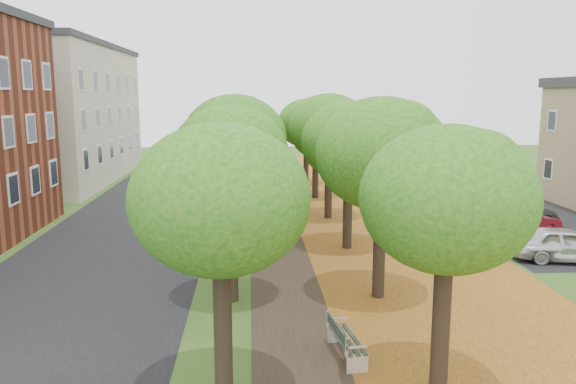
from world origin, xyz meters
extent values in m
cube|color=black|center=(-7.50, 15.00, 0.00)|extent=(8.00, 70.00, 0.01)
cube|color=black|center=(0.00, 15.00, 0.00)|extent=(3.20, 70.00, 0.01)
cube|color=#A36C1E|center=(5.00, 15.00, 0.01)|extent=(7.50, 70.00, 0.01)
cube|color=black|center=(13.50, 16.00, 0.00)|extent=(9.00, 16.00, 0.01)
cylinder|color=black|center=(-2.20, 0.00, 1.62)|extent=(0.40, 0.40, 3.25)
ellipsoid|color=#165812|center=(-2.20, 0.00, 4.54)|extent=(3.98, 3.98, 3.38)
cylinder|color=black|center=(-2.20, 6.00, 1.62)|extent=(0.40, 0.40, 3.25)
ellipsoid|color=#165812|center=(-2.20, 6.00, 4.54)|extent=(3.98, 3.98, 3.38)
cylinder|color=black|center=(-2.20, 12.00, 1.62)|extent=(0.40, 0.40, 3.25)
ellipsoid|color=#165812|center=(-2.20, 12.00, 4.54)|extent=(3.98, 3.98, 3.38)
cylinder|color=black|center=(-2.20, 18.00, 1.62)|extent=(0.40, 0.40, 3.25)
ellipsoid|color=#165812|center=(-2.20, 18.00, 4.54)|extent=(3.98, 3.98, 3.38)
cylinder|color=black|center=(-2.20, 24.00, 1.62)|extent=(0.40, 0.40, 3.25)
ellipsoid|color=#165812|center=(-2.20, 24.00, 4.54)|extent=(3.98, 3.98, 3.38)
cylinder|color=black|center=(-2.20, 30.00, 1.62)|extent=(0.40, 0.40, 3.25)
ellipsoid|color=#165812|center=(-2.20, 30.00, 4.54)|extent=(3.98, 3.98, 3.38)
cylinder|color=black|center=(2.60, 0.00, 1.62)|extent=(0.40, 0.40, 3.25)
ellipsoid|color=#165812|center=(2.60, 0.00, 4.54)|extent=(3.98, 3.98, 3.38)
cylinder|color=black|center=(2.60, 6.00, 1.62)|extent=(0.40, 0.40, 3.25)
ellipsoid|color=#165812|center=(2.60, 6.00, 4.54)|extent=(3.98, 3.98, 3.38)
cylinder|color=black|center=(2.60, 12.00, 1.62)|extent=(0.40, 0.40, 3.25)
ellipsoid|color=#165812|center=(2.60, 12.00, 4.54)|extent=(3.98, 3.98, 3.38)
cylinder|color=black|center=(2.60, 18.00, 1.62)|extent=(0.40, 0.40, 3.25)
ellipsoid|color=#165812|center=(2.60, 18.00, 4.54)|extent=(3.98, 3.98, 3.38)
cylinder|color=black|center=(2.60, 24.00, 1.62)|extent=(0.40, 0.40, 3.25)
ellipsoid|color=#165812|center=(2.60, 24.00, 4.54)|extent=(3.98, 3.98, 3.38)
cylinder|color=black|center=(2.60, 30.00, 1.62)|extent=(0.40, 0.40, 3.25)
ellipsoid|color=#165812|center=(2.60, 30.00, 4.54)|extent=(3.98, 3.98, 3.38)
cube|color=beige|center=(-17.00, 33.00, 5.00)|extent=(10.00, 20.00, 10.00)
cube|color=#2D2D33|center=(-17.00, 33.00, 10.20)|extent=(10.30, 20.30, 0.40)
cube|color=#252F27|center=(0.83, 1.80, 0.48)|extent=(0.72, 1.95, 0.04)
cube|color=#252F27|center=(0.56, 1.77, 0.76)|extent=(0.28, 1.90, 0.28)
cube|color=silver|center=(0.94, 0.94, 0.24)|extent=(0.53, 0.13, 0.48)
cube|color=silver|center=(0.73, 2.67, 0.24)|extent=(0.53, 0.13, 0.48)
cube|color=silver|center=(0.94, 0.94, 0.67)|extent=(0.48, 0.12, 0.04)
cube|color=silver|center=(0.73, 2.67, 0.67)|extent=(0.48, 0.12, 0.04)
imported|color=silver|center=(11.00, 9.46, 0.70)|extent=(4.36, 2.47, 1.40)
imported|color=maroon|center=(11.00, 13.39, 0.67)|extent=(4.30, 2.61, 1.34)
imported|color=#2E2E32|center=(11.93, 16.03, 0.65)|extent=(4.78, 2.69, 1.31)
imported|color=silver|center=(11.10, 17.34, 0.71)|extent=(5.55, 3.55, 1.42)
camera|label=1|loc=(-1.57, -11.45, 6.63)|focal=35.00mm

